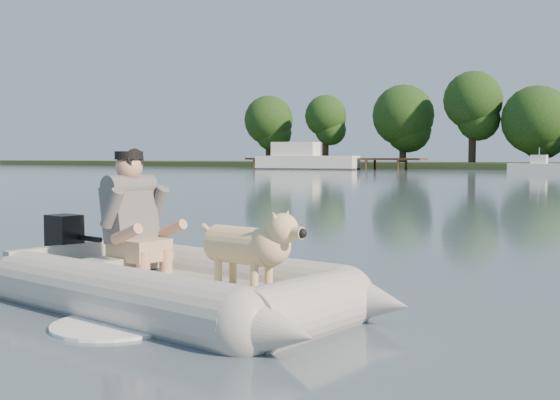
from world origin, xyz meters
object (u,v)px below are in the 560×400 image
Objects in this scene: dock at (331,164)px; motorboat at (542,161)px; dog at (243,252)px; man at (131,210)px; dinghy at (181,237)px; cabin_cruiser at (308,156)px.

motorboat reaches higher than dock.
dog is 0.21× the size of motorboat.
man is (26.19, -52.58, 0.26)m from dock.
dinghy is 0.73m from man.
dock is 1.90× the size of cabin_cruiser.
dog is (0.66, -0.03, -0.08)m from dinghy.
dock is 3.87× the size of dinghy.
dinghy is at bearing -175.43° from dog.
dock is at bearing 48.58° from cabin_cruiser.
dock is 3.95× the size of motorboat.
motorboat reaches higher than man.
dog is at bearing -72.93° from cabin_cruiser.
motorboat is (-7.08, 47.09, 0.28)m from dinghy.
cabin_cruiser reaches higher than motorboat.
cabin_cruiser is (-28.75, 50.56, 0.72)m from dog.
man reaches higher than dinghy.
motorboat is (-6.39, 46.95, 0.09)m from man.
cabin_cruiser reaches higher than man.
man reaches higher than dog.
cabin_cruiser is at bearing 125.83° from man.
dock is 58.74m from man.
man is at bearing -85.10° from motorboat.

